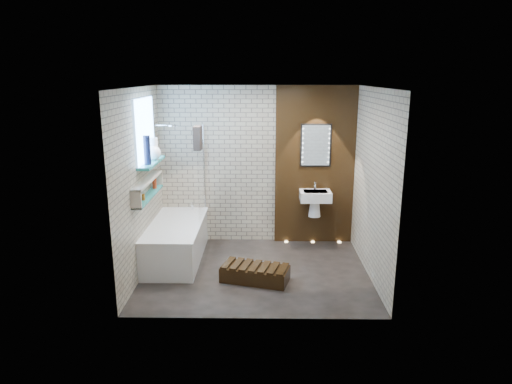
{
  "coord_description": "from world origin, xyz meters",
  "views": [
    {
      "loc": [
        0.09,
        -6.05,
        2.76
      ],
      "look_at": [
        0.0,
        0.15,
        1.15
      ],
      "focal_mm": 31.84,
      "sensor_mm": 36.0,
      "label": 1
    }
  ],
  "objects_px": {
    "bath_screen": "(201,172)",
    "washbasin": "(315,199)",
    "bathtub": "(176,241)",
    "walnut_step": "(255,274)",
    "led_mirror": "(316,145)"
  },
  "relations": [
    {
      "from": "walnut_step",
      "to": "washbasin",
      "type": "bearing_deg",
      "value": 55.17
    },
    {
      "from": "bathtub",
      "to": "walnut_step",
      "type": "xyz_separation_m",
      "value": [
        1.22,
        -0.75,
        -0.19
      ]
    },
    {
      "from": "bathtub",
      "to": "led_mirror",
      "type": "bearing_deg",
      "value": 19.78
    },
    {
      "from": "washbasin",
      "to": "bathtub",
      "type": "bearing_deg",
      "value": -163.99
    },
    {
      "from": "washbasin",
      "to": "walnut_step",
      "type": "height_order",
      "value": "washbasin"
    },
    {
      "from": "bath_screen",
      "to": "led_mirror",
      "type": "bearing_deg",
      "value": 10.66
    },
    {
      "from": "washbasin",
      "to": "bath_screen",
      "type": "bearing_deg",
      "value": -174.22
    },
    {
      "from": "walnut_step",
      "to": "led_mirror",
      "type": "bearing_deg",
      "value": 58.03
    },
    {
      "from": "bathtub",
      "to": "walnut_step",
      "type": "relative_size",
      "value": 1.91
    },
    {
      "from": "bathtub",
      "to": "washbasin",
      "type": "height_order",
      "value": "washbasin"
    },
    {
      "from": "bathtub",
      "to": "washbasin",
      "type": "bearing_deg",
      "value": 16.01
    },
    {
      "from": "bathtub",
      "to": "walnut_step",
      "type": "bearing_deg",
      "value": -31.61
    },
    {
      "from": "washbasin",
      "to": "walnut_step",
      "type": "xyz_separation_m",
      "value": [
        -0.96,
        -1.37,
        -0.69
      ]
    },
    {
      "from": "bathtub",
      "to": "bath_screen",
      "type": "xyz_separation_m",
      "value": [
        0.35,
        0.44,
        0.99
      ]
    },
    {
      "from": "bath_screen",
      "to": "washbasin",
      "type": "bearing_deg",
      "value": 5.78
    }
  ]
}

